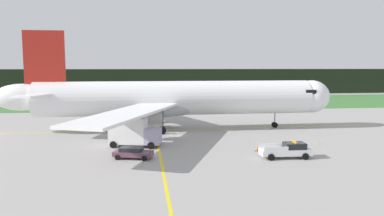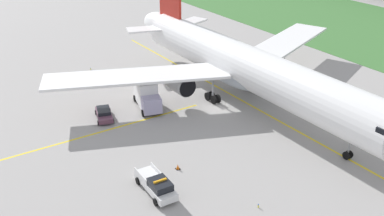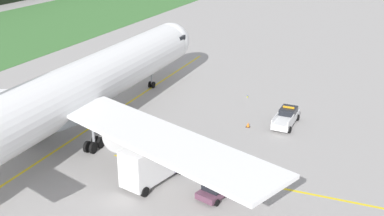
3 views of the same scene
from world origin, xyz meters
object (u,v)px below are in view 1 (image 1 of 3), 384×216
at_px(ops_pickup_truck, 287,150).
at_px(apron_cone, 257,149).
at_px(airliner, 172,99).
at_px(staff_car, 133,152).
at_px(catering_truck, 133,132).

xyz_separation_m(ops_pickup_truck, apron_cone, (-2.44, 3.83, -0.62)).
height_order(airliner, staff_car, airliner).
distance_m(airliner, staff_car, 19.82).
relative_size(catering_truck, staff_car, 1.47).
xyz_separation_m(airliner, staff_car, (-5.76, -18.44, -4.42)).
xyz_separation_m(ops_pickup_truck, catering_truck, (-17.82, 8.15, 1.06)).
bearing_deg(airliner, ops_pickup_truck, -59.72).
xyz_separation_m(ops_pickup_truck, staff_car, (-17.62, 1.85, -0.20)).
bearing_deg(staff_car, airliner, 72.65).
relative_size(ops_pickup_truck, apron_cone, 9.91).
relative_size(ops_pickup_truck, catering_truck, 0.84).
distance_m(airliner, catering_truck, 13.90).
relative_size(ops_pickup_truck, staff_car, 1.23).
height_order(ops_pickup_truck, catering_truck, catering_truck).
bearing_deg(airliner, apron_cone, -60.23).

